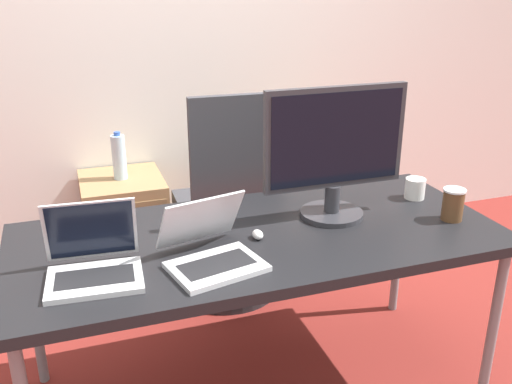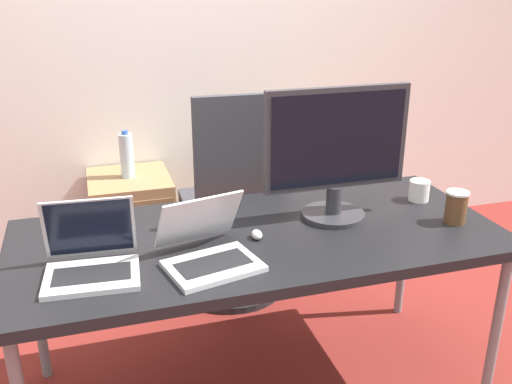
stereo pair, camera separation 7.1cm
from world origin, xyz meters
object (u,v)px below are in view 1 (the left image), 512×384
office_chair (229,221)px  coffee_cup_brown (453,204)px  coffee_cup_white (415,188)px  laptop_right (211,250)px  mouse (258,235)px  cabinet_left (125,226)px  monitor (335,152)px  laptop_left (94,262)px  cabinet_right (296,203)px  water_bottle (119,157)px

office_chair → coffee_cup_brown: office_chair is taller
office_chair → coffee_cup_white: 0.95m
laptop_right → mouse: size_ratio=6.56×
cabinet_left → coffee_cup_white: (1.12, -1.05, 0.46)m
cabinet_left → monitor: (0.71, -1.11, 0.68)m
cabinet_left → mouse: (0.36, -1.21, 0.43)m
coffee_cup_white → laptop_left: bearing=-169.7°
coffee_cup_brown → cabinet_right: bearing=94.5°
monitor → mouse: bearing=-163.9°
mouse → laptop_right: bearing=-149.6°
mouse → coffee_cup_brown: 0.78m
cabinet_right → monitor: bearing=-106.4°
water_bottle → mouse: size_ratio=4.50×
coffee_cup_white → cabinet_right: bearing=95.1°
cabinet_right → monitor: size_ratio=0.99×
water_bottle → laptop_right: bearing=-83.3°
laptop_left → water_bottle: bearing=80.5°
water_bottle → laptop_left: bearing=-99.5°
office_chair → cabinet_left: size_ratio=1.96×
water_bottle → laptop_right: 1.34m
laptop_right → mouse: bearing=30.4°
office_chair → coffee_cup_brown: bearing=-53.1°
laptop_right → coffee_cup_brown: size_ratio=2.97×
cabinet_left → cabinet_right: same height
laptop_right → coffee_cup_white: laptop_right is taller
office_chair → water_bottle: (-0.48, 0.42, 0.26)m
laptop_left → mouse: laptop_left is taller
mouse → coffee_cup_brown: size_ratio=0.45×
office_chair → coffee_cup_white: bearing=-44.1°
office_chair → water_bottle: 0.69m
cabinet_right → mouse: (-0.67, -1.21, 0.43)m
cabinet_right → cabinet_left: bearing=180.0°
laptop_left → mouse: (0.58, 0.09, -0.03)m
laptop_right → cabinet_right: bearing=56.6°
laptop_left → cabinet_left: bearing=80.4°
cabinet_left → coffee_cup_brown: size_ratio=4.46×
office_chair → laptop_left: 1.16m
water_bottle → laptop_left: 1.31m
laptop_left → coffee_cup_white: (1.34, 0.24, -0.00)m
cabinet_left → mouse: mouse is taller
coffee_cup_white → coffee_cup_brown: 0.24m
mouse → office_chair: bearing=81.5°
coffee_cup_white → coffee_cup_brown: size_ratio=0.69×
laptop_right → coffee_cup_brown: 0.98m
cabinet_right → water_bottle: size_ratio=2.19×
cabinet_left → water_bottle: water_bottle is taller
water_bottle → laptop_right: (0.16, -1.33, 0.06)m
laptop_right → coffee_cup_white: size_ratio=4.31×
laptop_left → coffee_cup_brown: 1.35m
water_bottle → laptop_left: laptop_left is taller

